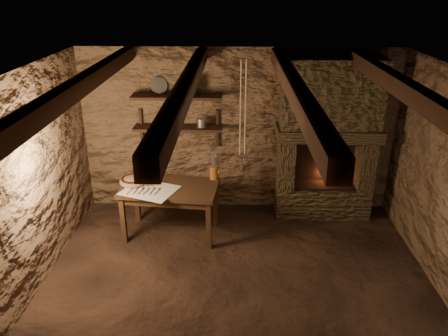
{
  "coord_description": "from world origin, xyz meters",
  "views": [
    {
      "loc": [
        -0.04,
        -4.03,
        3.21
      ],
      "look_at": [
        -0.17,
        0.9,
        1.09
      ],
      "focal_mm": 35.0,
      "sensor_mm": 36.0,
      "label": 1
    }
  ],
  "objects_px": {
    "iron_stockpot": "(188,89)",
    "wooden_bowl": "(133,181)",
    "red_pot": "(330,172)",
    "work_table": "(171,208)",
    "stoneware_jug": "(214,167)"
  },
  "relations": [
    {
      "from": "iron_stockpot",
      "to": "work_table",
      "type": "bearing_deg",
      "value": -106.84
    },
    {
      "from": "iron_stockpot",
      "to": "stoneware_jug",
      "type": "bearing_deg",
      "value": -49.89
    },
    {
      "from": "iron_stockpot",
      "to": "wooden_bowl",
      "type": "bearing_deg",
      "value": -137.33
    },
    {
      "from": "iron_stockpot",
      "to": "red_pot",
      "type": "relative_size",
      "value": 0.43
    },
    {
      "from": "wooden_bowl",
      "to": "red_pot",
      "type": "xyz_separation_m",
      "value": [
        2.71,
        0.53,
        -0.07
      ]
    },
    {
      "from": "wooden_bowl",
      "to": "red_pot",
      "type": "distance_m",
      "value": 2.77
    },
    {
      "from": "wooden_bowl",
      "to": "iron_stockpot",
      "type": "height_order",
      "value": "iron_stockpot"
    },
    {
      "from": "work_table",
      "to": "red_pot",
      "type": "distance_m",
      "value": 2.32
    },
    {
      "from": "work_table",
      "to": "wooden_bowl",
      "type": "bearing_deg",
      "value": 179.49
    },
    {
      "from": "stoneware_jug",
      "to": "wooden_bowl",
      "type": "height_order",
      "value": "stoneware_jug"
    },
    {
      "from": "stoneware_jug",
      "to": "work_table",
      "type": "bearing_deg",
      "value": -150.75
    },
    {
      "from": "wooden_bowl",
      "to": "red_pot",
      "type": "height_order",
      "value": "red_pot"
    },
    {
      "from": "red_pot",
      "to": "wooden_bowl",
      "type": "bearing_deg",
      "value": -168.99
    },
    {
      "from": "wooden_bowl",
      "to": "iron_stockpot",
      "type": "relative_size",
      "value": 1.53
    },
    {
      "from": "work_table",
      "to": "red_pot",
      "type": "xyz_separation_m",
      "value": [
        2.22,
        0.58,
        0.31
      ]
    }
  ]
}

